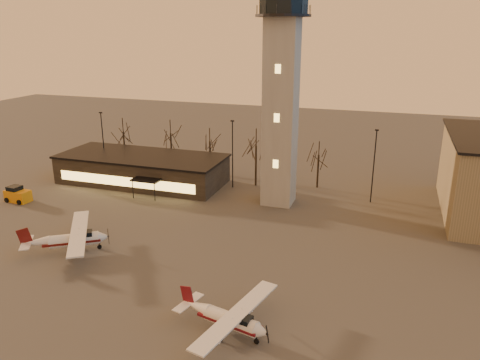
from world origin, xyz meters
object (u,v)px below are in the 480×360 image
(terminal, at_px, (142,169))
(cessna_rear, at_px, (76,242))
(control_tower, at_px, (281,81))
(cessna_front, at_px, (233,324))
(service_cart, at_px, (18,196))

(terminal, distance_m, cessna_rear, 23.83)
(control_tower, xyz_separation_m, terminal, (-21.99, 1.98, -14.17))
(cessna_front, bearing_deg, terminal, 142.49)
(cessna_rear, bearing_deg, cessna_front, -55.27)
(cessna_front, xyz_separation_m, service_cart, (-37.77, 18.53, -0.19))
(terminal, bearing_deg, control_tower, -5.15)
(terminal, height_order, cessna_front, terminal)
(cessna_front, bearing_deg, control_tower, 110.40)
(terminal, relative_size, service_cart, 7.20)
(terminal, height_order, service_cart, terminal)
(terminal, xyz_separation_m, service_cart, (-12.07, -12.93, -1.34))
(control_tower, height_order, terminal, control_tower)
(control_tower, xyz_separation_m, service_cart, (-34.07, -10.95, -15.50))
(terminal, xyz_separation_m, cessna_front, (25.69, -31.45, -1.15))
(control_tower, distance_m, terminal, 26.24)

